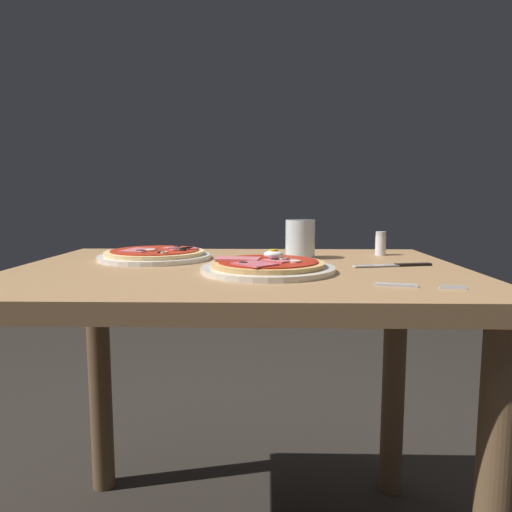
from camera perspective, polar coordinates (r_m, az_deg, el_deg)
name	(u,v)px	position (r m, az deg, el deg)	size (l,w,h in m)	color
dining_table	(239,324)	(1.14, -2.03, -8.23)	(1.05, 0.77, 0.77)	#9E754C
pizza_foreground	(268,266)	(1.03, 1.44, -1.26)	(0.29, 0.29, 0.05)	silver
pizza_across_left	(155,255)	(1.27, -12.15, 0.16)	(0.29, 0.29, 0.03)	white
water_glass_near	(300,242)	(1.26, 5.38, 1.75)	(0.08, 0.08, 0.10)	silver
fork	(413,286)	(0.90, 18.47, -3.44)	(0.16, 0.05, 0.00)	silver
knife	(398,265)	(1.16, 16.86, -1.06)	(0.19, 0.06, 0.01)	silver
salt_shaker	(381,244)	(1.37, 14.88, 1.47)	(0.03, 0.03, 0.07)	white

